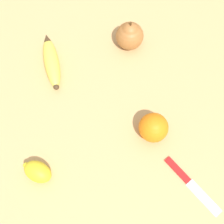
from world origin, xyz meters
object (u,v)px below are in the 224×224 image
object	(u,v)px
pear	(130,35)
paring_knife	(190,183)
banana	(51,62)
orange	(153,128)
lemon	(38,172)

from	to	relation	value
pear	paring_knife	bearing A→B (deg)	-69.99
banana	orange	size ratio (longest dim) A/B	2.40
orange	pear	distance (m)	0.28
orange	lemon	world-z (taller)	orange
lemon	paring_knife	world-z (taller)	lemon
banana	pear	size ratio (longest dim) A/B	1.82
banana	lemon	xyz separation A→B (m)	(-0.00, -0.31, 0.00)
banana	orange	bearing A→B (deg)	-140.38
orange	banana	bearing A→B (deg)	144.41
orange	paring_knife	size ratio (longest dim) A/B	0.52
lemon	paring_knife	size ratio (longest dim) A/B	0.59
pear	banana	bearing A→B (deg)	-160.17
orange	pear	bearing A→B (deg)	102.01
lemon	pear	bearing A→B (deg)	60.75
banana	paring_knife	world-z (taller)	banana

